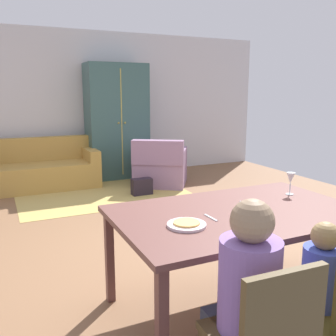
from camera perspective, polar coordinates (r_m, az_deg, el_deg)
The scene contains 17 objects.
ground_plane at distance 4.49m, azimuth -3.32°, elevation -9.38°, with size 7.50×6.30×0.02m, color brown.
back_wall at distance 7.28m, azimuth -12.93°, elevation 9.34°, with size 7.50×0.10×2.70m, color silver.
dining_table at distance 2.75m, azimuth 10.70°, elevation -7.71°, with size 1.76×1.10×0.76m.
plate_near_man at distance 2.39m, azimuth 2.85°, elevation -8.66°, with size 0.25×0.25×0.02m, color silver.
pizza_near_man at distance 2.38m, azimuth 2.85°, elevation -8.32°, with size 0.17×0.17×0.01m, color #E1AA53.
plate_near_child at distance 2.59m, azimuth 13.09°, elevation -7.30°, with size 0.25×0.25×0.02m, color silver.
pizza_near_child at distance 2.59m, azimuth 13.10°, elevation -6.99°, with size 0.17×0.17×0.01m, color gold.
wine_glass at distance 3.23m, azimuth 18.19°, elevation -1.59°, with size 0.07×0.07×0.19m.
fork at distance 2.55m, azimuth 6.53°, elevation -7.53°, with size 0.02×0.15×0.01m, color silver.
knife at distance 2.90m, azimuth 12.17°, elevation -5.37°, with size 0.01×0.17×0.01m, color silver.
person_man at distance 2.04m, azimuth 11.44°, elevation -20.76°, with size 0.30×0.40×1.11m.
person_child at distance 2.36m, azimuth 21.47°, elevation -18.83°, with size 0.22×0.29×0.92m.
area_rug at distance 6.05m, azimuth -9.84°, elevation -3.86°, with size 2.60×1.80×0.01m, color tan.
couch at distance 6.66m, azimuth -19.37°, elevation -0.31°, with size 1.98×0.86×0.82m.
armchair at distance 6.46m, azimuth -1.18°, elevation 0.17°, with size 1.18×1.18×0.82m.
armoire at distance 7.05m, azimuth -7.78°, elevation 7.02°, with size 1.10×0.59×2.10m.
handbag at distance 5.90m, azimuth -4.02°, elevation -2.84°, with size 0.32×0.16×0.26m, color black.
Camera 1 is at (-1.54, -3.36, 1.59)m, focal length 39.97 mm.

